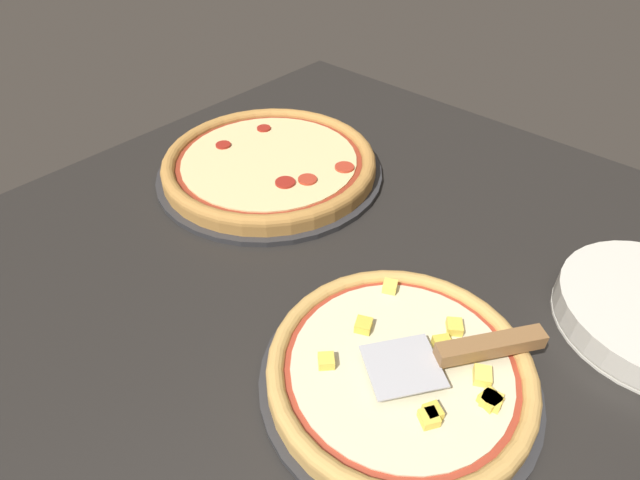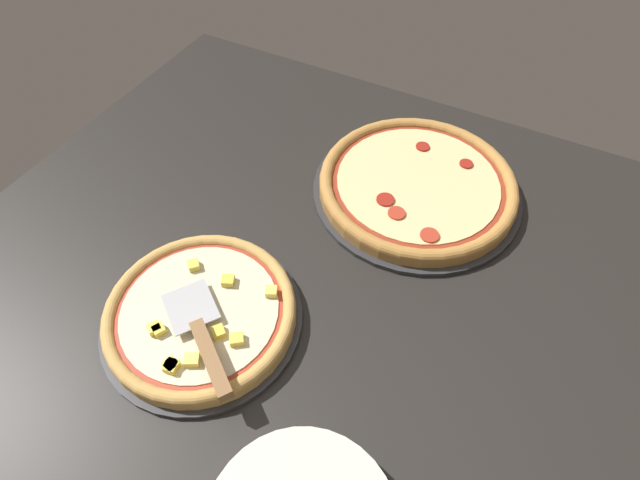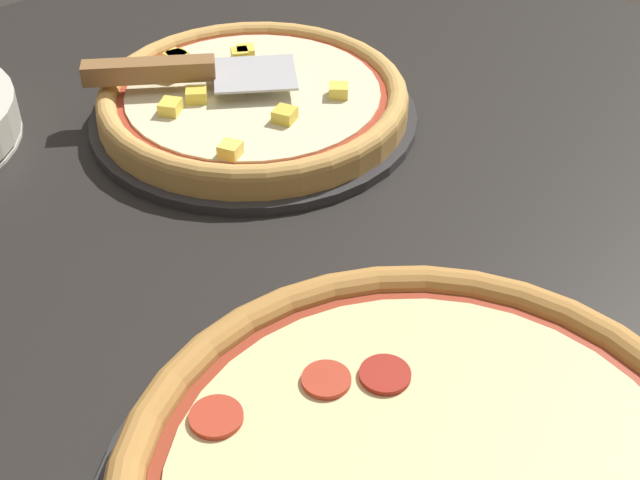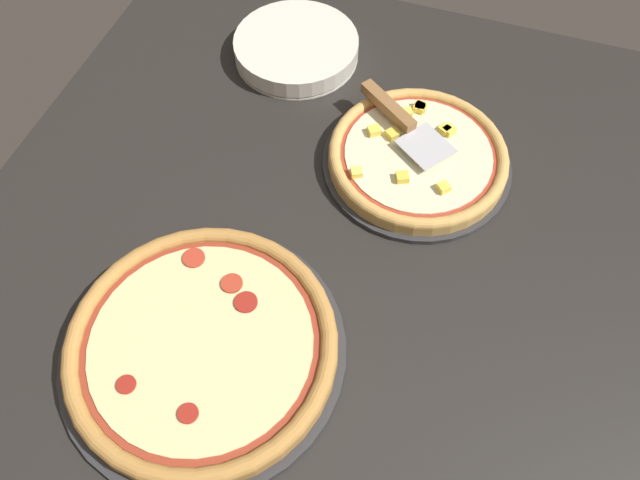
{
  "view_description": "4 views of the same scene",
  "coord_description": "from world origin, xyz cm",
  "views": [
    {
      "loc": [
        -39.49,
        -32.15,
        52.19
      ],
      "look_at": [
        2.96,
        6.19,
        3.0
      ],
      "focal_mm": 28.0,
      "sensor_mm": 36.0,
      "label": 1
    },
    {
      "loc": [
        29.1,
        -44.02,
        73.7
      ],
      "look_at": [
        2.96,
        6.19,
        3.0
      ],
      "focal_mm": 28.0,
      "sensor_mm": 36.0,
      "label": 2
    },
    {
      "loc": [
        39.97,
        48.18,
        47.44
      ],
      "look_at": [
        2.96,
        6.19,
        3.0
      ],
      "focal_mm": 50.0,
      "sensor_mm": 36.0,
      "label": 3
    },
    {
      "loc": [
        -14.06,
        56.39,
        86.69
      ],
      "look_at": [
        2.96,
        6.19,
        3.0
      ],
      "focal_mm": 35.0,
      "sensor_mm": 36.0,
      "label": 4
    }
  ],
  "objects": [
    {
      "name": "pizza_front",
      "position": [
        -7.57,
        -16.05,
        2.61
      ],
      "size": [
        31.44,
        31.44,
        3.66
      ],
      "color": "tan",
      "rests_on": "pizza_pan_front"
    },
    {
      "name": "pizza_pan_back",
      "position": [
        13.52,
        28.4,
        0.5
      ],
      "size": [
        42.13,
        42.13,
        1.0
      ],
      "primitive_type": "cylinder",
      "color": "#2D2D30",
      "rests_on": "ground_plane"
    },
    {
      "name": "serving_spatula",
      "position": [
        -1.56,
        -21.66,
        5.48
      ],
      "size": [
        20.18,
        16.28,
        2.0
      ],
      "color": "#B7B7BC",
      "rests_on": "pizza_front"
    },
    {
      "name": "ground_plane",
      "position": [
        0.0,
        0.0,
        -1.8
      ],
      "size": [
        124.23,
        119.41,
        3.6
      ],
      "primitive_type": "cube",
      "color": "black"
    },
    {
      "name": "pizza_pan_front",
      "position": [
        -7.59,
        -16.02,
        0.5
      ],
      "size": [
        33.45,
        33.45,
        1.0
      ],
      "primitive_type": "cylinder",
      "color": "#2D2D30",
      "rests_on": "ground_plane"
    },
    {
      "name": "pizza_back",
      "position": [
        13.52,
        28.39,
        2.62
      ],
      "size": [
        39.6,
        39.6,
        3.29
      ],
      "color": "#B77F3D",
      "rests_on": "pizza_pan_back"
    }
  ]
}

